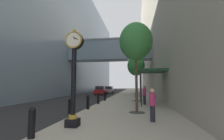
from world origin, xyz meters
name	(u,v)px	position (x,y,z in m)	size (l,w,h in m)	color
ground_plane	(114,96)	(0.00, 27.00, 0.00)	(110.00, 110.00, 0.00)	#262628
sidewalk_right	(133,95)	(3.35, 30.00, 0.07)	(6.71, 80.00, 0.14)	#ADA593
building_block_left	(59,34)	(-12.56, 29.97, 13.06)	(24.19, 80.00, 26.21)	slate
building_block_right	(172,9)	(11.21, 30.00, 17.01)	(9.00, 80.00, 34.03)	#A89E89
street_clock	(74,71)	(1.07, 5.67, 2.64)	(0.84, 0.55, 4.55)	black
bollard_nearest	(32,122)	(0.25, 3.97, 0.72)	(0.25, 0.25, 1.10)	black
bollard_second	(70,108)	(0.25, 7.29, 0.72)	(0.25, 0.25, 1.10)	black
bollard_third	(88,102)	(0.25, 10.61, 0.72)	(0.25, 0.25, 1.10)	black
bollard_fourth	(98,98)	(0.25, 13.93, 0.72)	(0.25, 0.25, 1.10)	black
bollard_fifth	(105,96)	(0.25, 17.25, 0.72)	(0.25, 0.25, 1.10)	black
street_tree_near	(136,42)	(3.97, 9.73, 5.05)	(2.32, 2.32, 6.28)	#333335
street_tree_mid_near	(136,66)	(3.97, 17.50, 4.22)	(2.05, 2.05, 5.30)	#333335
street_tree_mid_far	(136,65)	(3.97, 25.27, 5.27)	(2.38, 2.38, 6.53)	#333335
street_tree_far	(136,68)	(3.97, 33.04, 5.66)	(2.72, 2.72, 7.11)	#333335
pedestrian_walking	(152,104)	(4.76, 7.16, 1.04)	(0.48, 0.48, 1.70)	#23232D
pedestrian_by_clock	(144,94)	(4.71, 14.02, 1.11)	(0.37, 0.37, 1.81)	#23232D
storefront_awning	(152,72)	(5.47, 14.38, 3.28)	(2.40, 3.60, 3.30)	#235138
car_silver_near	(109,90)	(-2.42, 35.82, 0.80)	(2.11, 4.59, 1.64)	#B7BABF
car_red_mid	(101,91)	(-3.04, 29.61, 0.84)	(2.21, 4.17, 1.73)	#AD191E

